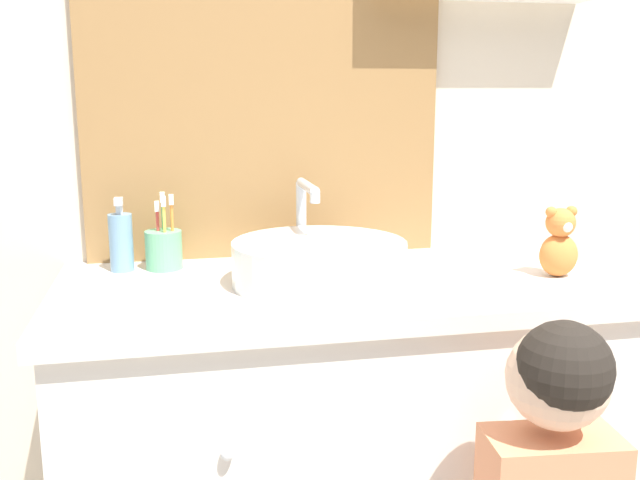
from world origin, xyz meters
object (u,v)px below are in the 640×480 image
object	(u,v)px
sink_basin	(319,261)
toothbrush_holder	(164,248)
teddy_bear	(559,243)
soap_dispenser	(121,241)

from	to	relation	value
sink_basin	toothbrush_holder	bearing A→B (deg)	149.01
toothbrush_holder	teddy_bear	world-z (taller)	toothbrush_holder
sink_basin	toothbrush_holder	distance (m)	0.37
sink_basin	teddy_bear	bearing A→B (deg)	-5.50
soap_dispenser	teddy_bear	world-z (taller)	soap_dispenser
sink_basin	soap_dispenser	size ratio (longest dim) A/B	2.52
soap_dispenser	sink_basin	bearing A→B (deg)	-25.12
sink_basin	toothbrush_holder	size ratio (longest dim) A/B	2.42
soap_dispenser	teddy_bear	bearing A→B (deg)	-14.63
sink_basin	teddy_bear	world-z (taller)	sink_basin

